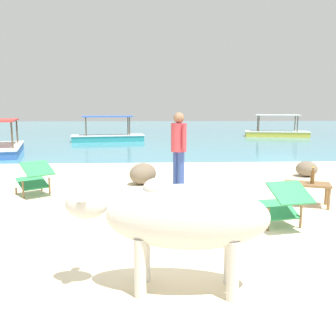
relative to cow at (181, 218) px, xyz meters
name	(u,v)px	position (x,y,z in m)	size (l,w,h in m)	color
sand_beach	(181,251)	(0.08, 0.99, -0.74)	(18.00, 14.00, 0.04)	beige
water_surface	(155,131)	(0.08, 22.99, -0.76)	(60.00, 36.00, 0.03)	teal
cow	(181,218)	(0.00, 0.00, 0.00)	(1.95, 0.75, 1.09)	beige
low_bench_table	(307,187)	(2.47, 2.88, -0.38)	(0.86, 0.67, 0.41)	brown
bottle	(313,177)	(2.53, 2.83, -0.19)	(0.07, 0.07, 0.30)	brown
deck_chair_near	(283,202)	(1.61, 1.70, -0.33)	(0.67, 0.85, 0.68)	brown
deck_chair_far	(35,177)	(-2.53, 3.84, -0.33)	(0.89, 0.93, 0.68)	brown
person_standing	(179,145)	(0.30, 4.19, 0.23)	(0.32, 0.46, 1.62)	#334C99
shore_rock_large	(143,174)	(-0.45, 4.82, -0.48)	(0.65, 0.50, 0.48)	#756651
shore_rock_medium	(307,169)	(3.64, 5.57, -0.53)	(0.53, 0.50, 0.38)	#756651
boat_teal	(108,136)	(-2.45, 15.53, -0.47)	(3.81, 1.74, 1.29)	teal
boat_blue	(5,147)	(-5.73, 10.58, -0.47)	(2.08, 3.85, 1.29)	#3866B7
boat_yellow	(277,132)	(7.18, 17.93, -0.47)	(3.83, 1.86, 1.29)	gold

